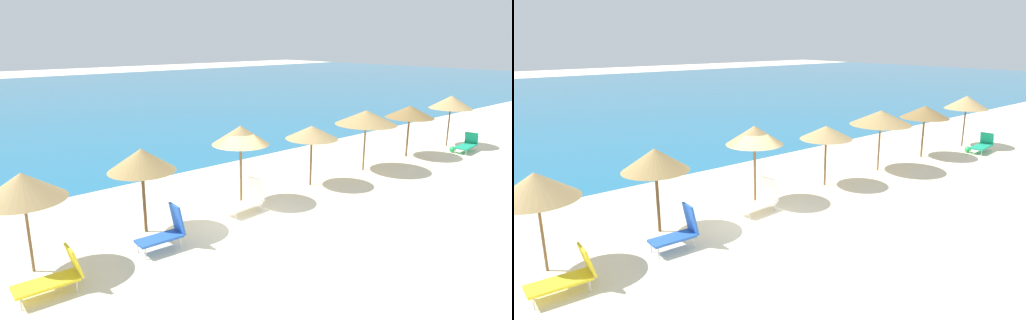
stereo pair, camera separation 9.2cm
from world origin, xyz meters
TOP-DOWN VIEW (x-y plane):
  - ground_plane at (0.00, 0.00)m, footprint 160.00×160.00m
  - sea_water at (0.00, 34.83)m, footprint 160.00×58.08m
  - beach_umbrella_2 at (-6.15, 0.77)m, footprint 2.04×2.04m
  - beach_umbrella_3 at (-2.85, 1.14)m, footprint 2.00×2.00m
  - beach_umbrella_4 at (0.94, 1.24)m, footprint 2.01×2.01m
  - beach_umbrella_5 at (4.28, 0.99)m, footprint 2.06×2.06m
  - beach_umbrella_6 at (7.61, 0.89)m, footprint 2.66×2.66m
  - beach_umbrella_7 at (11.24, 0.98)m, footprint 2.33×2.33m
  - beach_umbrella_8 at (14.94, 0.79)m, footprint 2.24×2.24m
  - lounge_chair_0 at (14.47, -0.53)m, footprint 1.67×0.82m
  - lounge_chair_1 at (-2.96, -0.29)m, footprint 1.33×0.62m
  - lounge_chair_2 at (-6.04, -0.66)m, footprint 1.49×0.68m
  - lounge_chair_3 at (0.53, 0.38)m, footprint 1.44×0.72m
  - beach_ball at (13.78, -0.13)m, footprint 0.32×0.32m

SIDE VIEW (x-z plane):
  - ground_plane at x=0.00m, z-range 0.00..0.00m
  - sea_water at x=0.00m, z-range 0.00..0.01m
  - beach_ball at x=13.78m, z-range 0.00..0.32m
  - lounge_chair_0 at x=14.47m, z-range -0.08..0.86m
  - lounge_chair_2 at x=-6.04m, z-range -0.09..0.96m
  - lounge_chair_3 at x=0.53m, z-range -0.14..1.01m
  - lounge_chair_1 at x=-2.96m, z-range -0.10..1.14m
  - beach_umbrella_5 at x=4.28m, z-range 0.94..3.34m
  - beach_umbrella_7 at x=11.24m, z-range 0.96..3.49m
  - beach_umbrella_3 at x=-2.85m, z-range 0.95..3.54m
  - beach_umbrella_2 at x=-6.15m, z-range 0.95..3.55m
  - beach_umbrella_6 at x=7.61m, z-range 1.03..3.71m
  - beach_umbrella_8 at x=14.94m, z-range 1.02..3.75m
  - beach_umbrella_4 at x=0.94m, z-range 1.06..3.84m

